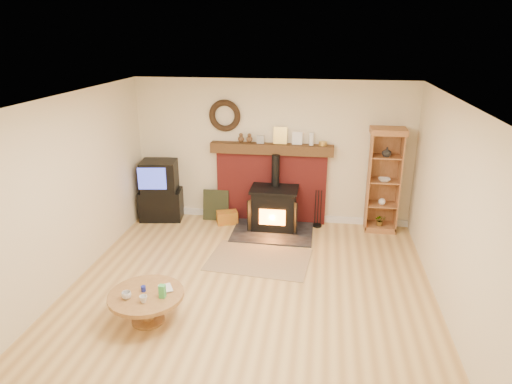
% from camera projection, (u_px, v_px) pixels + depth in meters
% --- Properties ---
extents(ground, '(5.50, 5.50, 0.00)m').
position_uv_depth(ground, '(247.00, 297.00, 6.12)').
color(ground, '#B4864B').
rests_on(ground, ground).
extents(room_shell, '(5.02, 5.52, 2.61)m').
position_uv_depth(room_shell, '(246.00, 173.00, 5.64)').
color(room_shell, beige).
rests_on(room_shell, ground).
extents(chimney_breast, '(2.20, 0.22, 1.78)m').
position_uv_depth(chimney_breast, '(271.00, 180.00, 8.34)').
color(chimney_breast, maroon).
rests_on(chimney_breast, ground).
extents(wood_stove, '(1.40, 1.00, 1.33)m').
position_uv_depth(wood_stove, '(274.00, 209.00, 8.10)').
color(wood_stove, black).
rests_on(wood_stove, ground).
extents(area_rug, '(1.63, 1.20, 0.01)m').
position_uv_depth(area_rug, '(259.00, 260.00, 7.11)').
color(area_rug, brown).
rests_on(area_rug, ground).
extents(tv_unit, '(0.84, 0.64, 1.13)m').
position_uv_depth(tv_unit, '(161.00, 191.00, 8.53)').
color(tv_unit, black).
rests_on(tv_unit, ground).
extents(curio_cabinet, '(0.59, 0.43, 1.85)m').
position_uv_depth(curio_cabinet, '(383.00, 180.00, 7.91)').
color(curio_cabinet, brown).
rests_on(curio_cabinet, ground).
extents(firelog_box, '(0.43, 0.35, 0.23)m').
position_uv_depth(firelog_box, '(227.00, 217.00, 8.43)').
color(firelog_box, '#B2C123').
rests_on(firelog_box, ground).
extents(leaning_painting, '(0.48, 0.13, 0.58)m').
position_uv_depth(leaning_painting, '(216.00, 205.00, 8.54)').
color(leaning_painting, black).
rests_on(leaning_painting, ground).
extents(fire_tools, '(0.16, 0.16, 0.70)m').
position_uv_depth(fire_tools, '(317.00, 220.00, 8.28)').
color(fire_tools, black).
rests_on(fire_tools, ground).
extents(coffee_table, '(0.91, 0.91, 0.55)m').
position_uv_depth(coffee_table, '(146.00, 299.00, 5.50)').
color(coffee_table, brown).
rests_on(coffee_table, ground).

